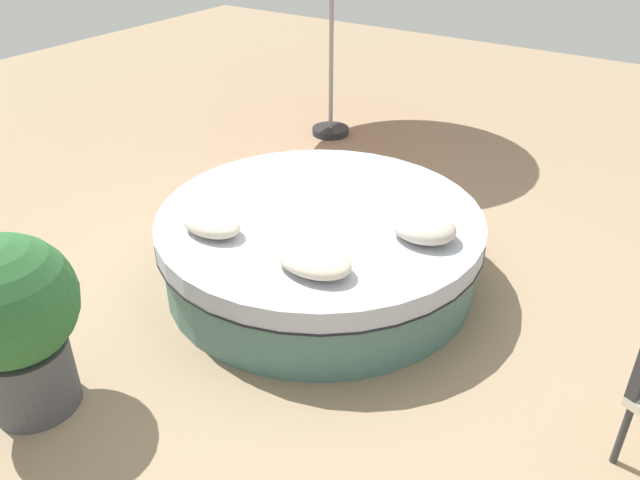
# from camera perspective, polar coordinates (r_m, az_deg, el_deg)

# --- Properties ---
(ground_plane) EXTENTS (16.00, 16.00, 0.00)m
(ground_plane) POSITION_cam_1_polar(r_m,az_deg,el_deg) (5.02, 0.00, -3.39)
(ground_plane) COLOR #9E8466
(round_bed) EXTENTS (2.46, 2.46, 0.58)m
(round_bed) POSITION_cam_1_polar(r_m,az_deg,el_deg) (4.86, 0.00, -0.51)
(round_bed) COLOR #4C726B
(round_bed) RESTS_ON ground_plane
(throw_pillow_0) EXTENTS (0.47, 0.30, 0.15)m
(throw_pillow_0) POSITION_cam_1_polar(r_m,az_deg,el_deg) (4.50, -9.82, 1.48)
(throw_pillow_0) COLOR beige
(throw_pillow_0) RESTS_ON round_bed
(throw_pillow_1) EXTENTS (0.53, 0.35, 0.16)m
(throw_pillow_1) POSITION_cam_1_polar(r_m,az_deg,el_deg) (4.02, -0.60, -1.81)
(throw_pillow_1) COLOR beige
(throw_pillow_1) RESTS_ON round_bed
(throw_pillow_2) EXTENTS (0.47, 0.38, 0.18)m
(throw_pillow_2) POSITION_cam_1_polar(r_m,az_deg,el_deg) (4.42, 9.30, 1.17)
(throw_pillow_2) COLOR beige
(throw_pillow_2) RESTS_ON round_bed
(planter) EXTENTS (0.76, 0.76, 1.15)m
(planter) POSITION_cam_1_polar(r_m,az_deg,el_deg) (3.93, -25.99, -6.30)
(planter) COLOR #4C4C51
(planter) RESTS_ON ground_plane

